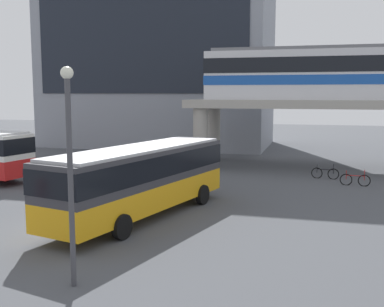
# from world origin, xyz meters

# --- Properties ---
(ground_plane) EXTENTS (120.00, 120.00, 0.00)m
(ground_plane) POSITION_xyz_m (0.00, 10.00, 0.00)
(ground_plane) COLOR #47494F
(station_building) EXTENTS (23.45, 12.54, 20.78)m
(station_building) POSITION_xyz_m (-6.53, 31.76, 10.39)
(station_building) COLOR gray
(station_building) RESTS_ON ground_plane
(train) EXTENTS (25.27, 2.96, 3.84)m
(train) POSITION_xyz_m (14.33, 18.95, 7.10)
(train) COLOR silver
(train) RESTS_ON elevated_platform
(bus_main) EXTENTS (5.21, 11.32, 3.22)m
(bus_main) POSITION_xyz_m (2.47, 2.36, 1.99)
(bus_main) COLOR orange
(bus_main) RESTS_ON ground_plane
(bicycle_black) EXTENTS (1.78, 0.29, 1.04)m
(bicycle_black) POSITION_xyz_m (10.69, 14.54, 0.36)
(bicycle_black) COLOR black
(bicycle_black) RESTS_ON ground_plane
(bicycle_red) EXTENTS (1.79, 0.19, 1.04)m
(bicycle_red) POSITION_xyz_m (12.42, 12.55, 0.36)
(bicycle_red) COLOR black
(bicycle_red) RESTS_ON ground_plane
(lamp_post) EXTENTS (0.36, 0.36, 6.33)m
(lamp_post) POSITION_xyz_m (3.29, -5.35, 3.73)
(lamp_post) COLOR #3F3F44
(lamp_post) RESTS_ON ground_plane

